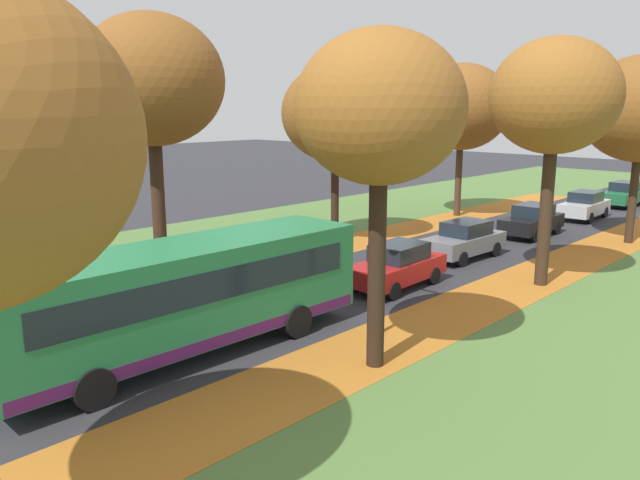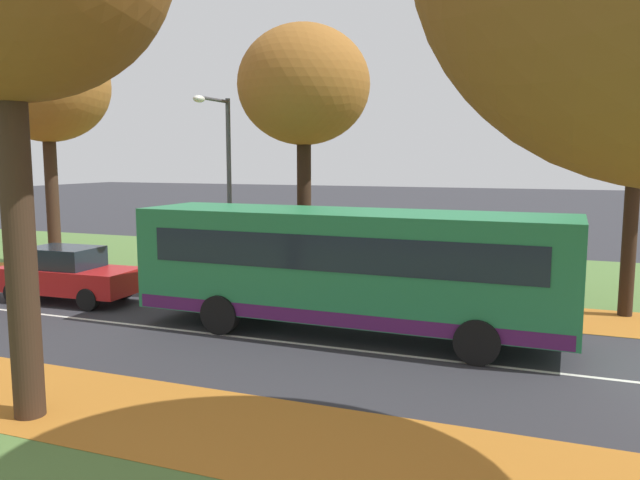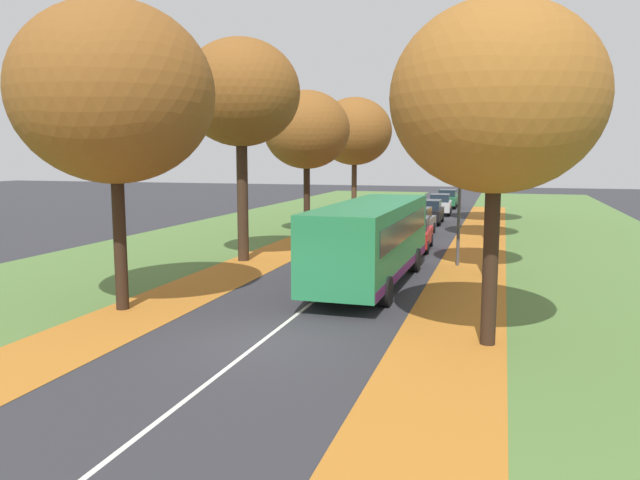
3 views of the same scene
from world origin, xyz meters
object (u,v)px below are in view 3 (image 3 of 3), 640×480
(tree_right_nearest, at_px, (497,98))
(car_grey_following, at_px, (417,221))
(tree_left_far, at_px, (355,132))
(bus, at_px, (372,238))
(car_black_third_in_line, at_px, (429,212))
(streetlamp_right, at_px, (452,178))
(tree_left_near, at_px, (241,94))
(tree_left_mid, at_px, (307,130))
(tree_right_mid, at_px, (495,115))
(car_green_trailing, at_px, (448,199))
(tree_left_nearest, at_px, (113,93))
(car_silver_fourth_in_line, at_px, (440,204))
(car_red_lead, at_px, (413,233))
(tree_right_far, at_px, (495,131))
(tree_right_near, at_px, (494,110))

(tree_right_nearest, bearing_deg, car_grey_following, 102.38)
(tree_left_far, distance_m, bus, 24.95)
(car_grey_following, xyz_separation_m, car_black_third_in_line, (0.01, 6.53, 0.00))
(streetlamp_right, height_order, car_black_third_in_line, streetlamp_right)
(tree_left_near, height_order, tree_left_mid, tree_left_near)
(tree_right_mid, relative_size, car_green_trailing, 2.09)
(tree_left_mid, xyz_separation_m, streetlamp_right, (9.09, -8.36, -2.40))
(tree_left_nearest, distance_m, tree_right_mid, 21.49)
(car_silver_fourth_in_line, bearing_deg, car_red_lead, -88.39)
(tree_left_nearest, height_order, tree_left_near, tree_left_near)
(bus, height_order, car_green_trailing, bus)
(tree_left_near, distance_m, streetlamp_right, 9.78)
(streetlamp_right, bearing_deg, tree_right_nearest, -80.57)
(tree_left_nearest, bearing_deg, tree_right_nearest, -2.82)
(car_black_third_in_line, bearing_deg, streetlamp_right, -80.48)
(tree_left_nearest, height_order, car_grey_following, tree_left_nearest)
(tree_right_nearest, xyz_separation_m, bus, (-4.30, 6.42, -4.36))
(streetlamp_right, bearing_deg, car_grey_following, 105.69)
(tree_left_nearest, height_order, bus, tree_left_nearest)
(tree_left_near, relative_size, tree_left_mid, 1.15)
(bus, bearing_deg, car_grey_following, 91.14)
(tree_left_nearest, distance_m, tree_left_near, 9.29)
(tree_left_near, xyz_separation_m, bus, (6.53, -3.37, -5.64))
(tree_left_near, bearing_deg, streetlamp_right, 8.92)
(tree_left_nearest, bearing_deg, tree_left_mid, 90.25)
(tree_right_mid, xyz_separation_m, car_black_third_in_line, (-4.23, 8.18, -5.97))
(tree_right_nearest, relative_size, car_black_third_in_line, 1.98)
(tree_right_nearest, bearing_deg, tree_right_mid, 91.06)
(bus, bearing_deg, tree_right_far, 80.36)
(tree_right_near, bearing_deg, car_green_trailing, 97.74)
(tree_left_far, bearing_deg, car_black_third_in_line, -23.96)
(car_red_lead, relative_size, car_black_third_in_line, 1.01)
(car_grey_following, xyz_separation_m, car_green_trailing, (0.10, 19.87, 0.00))
(tree_left_near, height_order, streetlamp_right, tree_left_near)
(tree_left_near, bearing_deg, car_grey_following, 60.73)
(tree_left_mid, relative_size, bus, 0.81)
(car_silver_fourth_in_line, bearing_deg, tree_right_nearest, -82.44)
(tree_left_mid, height_order, tree_right_near, tree_left_mid)
(tree_right_nearest, relative_size, car_silver_fourth_in_line, 1.96)
(tree_left_mid, relative_size, tree_right_far, 0.96)
(tree_left_nearest, distance_m, car_green_trailing, 41.16)
(streetlamp_right, bearing_deg, bus, -117.09)
(tree_left_mid, relative_size, tree_right_nearest, 1.01)
(car_grey_following, distance_m, car_silver_fourth_in_line, 13.29)
(car_silver_fourth_in_line, bearing_deg, car_black_third_in_line, -90.36)
(tree_left_mid, height_order, car_black_third_in_line, tree_left_mid)
(tree_left_far, xyz_separation_m, tree_right_far, (10.11, -0.94, -0.07))
(tree_right_mid, height_order, car_black_third_in_line, tree_right_mid)
(tree_left_far, distance_m, car_silver_fourth_in_line, 9.19)
(tree_left_mid, height_order, bus, tree_left_mid)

